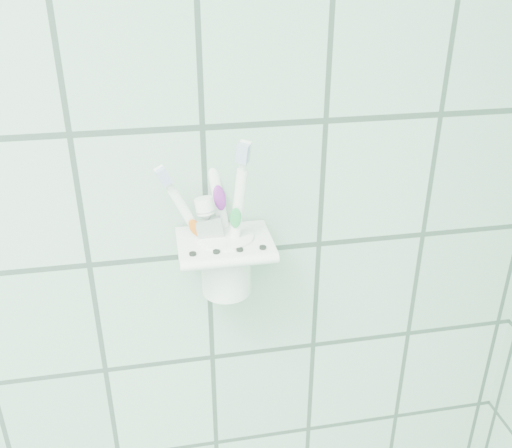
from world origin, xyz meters
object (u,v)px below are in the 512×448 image
at_px(toothbrush_pink, 225,217).
at_px(toothbrush_orange, 228,211).
at_px(toothbrush_blue, 233,206).
at_px(holder_bracket, 225,245).
at_px(cup, 226,261).
at_px(toothpaste_tube, 220,241).

xyz_separation_m(toothbrush_pink, toothbrush_orange, (0.00, -0.00, 0.01)).
distance_m(toothbrush_pink, toothbrush_blue, 0.03).
xyz_separation_m(holder_bracket, toothbrush_pink, (0.00, 0.01, 0.03)).
height_order(cup, toothbrush_pink, toothbrush_pink).
bearing_deg(toothbrush_pink, toothbrush_orange, -65.38).
bearing_deg(cup, toothbrush_pink, 81.17).
height_order(toothbrush_blue, toothbrush_orange, toothbrush_blue).
height_order(toothbrush_orange, toothpaste_tube, toothbrush_orange).
bearing_deg(toothbrush_pink, toothbrush_blue, -70.59).
relative_size(toothbrush_orange, toothpaste_tube, 1.58).
xyz_separation_m(holder_bracket, toothpaste_tube, (-0.01, -0.01, 0.01)).
height_order(holder_bracket, cup, same).
bearing_deg(toothbrush_pink, toothpaste_tube, -125.31).
bearing_deg(toothbrush_orange, holder_bracket, -94.21).
height_order(toothbrush_pink, toothpaste_tube, toothbrush_pink).
distance_m(holder_bracket, cup, 0.03).
xyz_separation_m(cup, toothbrush_orange, (0.01, 0.01, 0.07)).
relative_size(holder_bracket, toothbrush_orange, 0.57).
xyz_separation_m(holder_bracket, toothbrush_blue, (0.01, 0.00, 0.05)).
relative_size(holder_bracket, toothbrush_blue, 0.52).
height_order(holder_bracket, toothpaste_tube, toothpaste_tube).
distance_m(holder_bracket, toothpaste_tube, 0.01).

